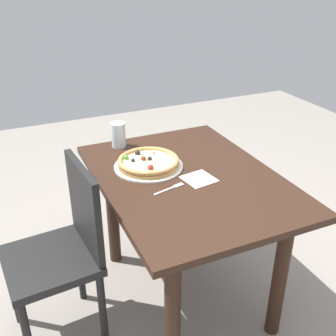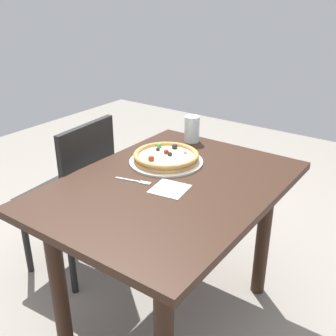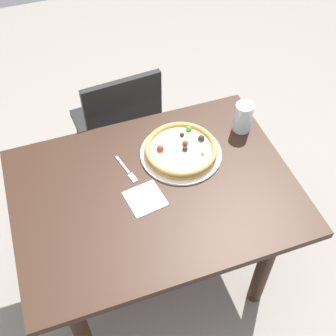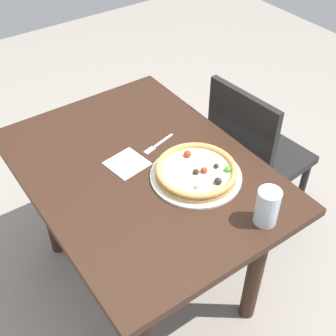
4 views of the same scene
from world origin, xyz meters
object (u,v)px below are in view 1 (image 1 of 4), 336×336
Objects in this scene: chair_near at (63,249)px; pizza at (148,162)px; drinking_glass at (118,135)px; napkin at (199,179)px; plate at (149,166)px; dining_table at (188,199)px; fork at (171,188)px.

pizza is (-0.16, 0.49, 0.27)m from chair_near.
drinking_glass is 0.99× the size of napkin.
drinking_glass is 0.58m from napkin.
chair_near is 2.88× the size of pizza.
drinking_glass is (-0.31, -0.06, 0.06)m from plate.
pizza is 0.28m from napkin.
chair_near is at bearing -90.50° from dining_table.
chair_near is 0.58m from pizza.
chair_near is (-0.01, -0.63, -0.11)m from dining_table.
plate is 0.03m from pizza.
chair_near is at bearing 156.97° from fork.
pizza reaches higher than fork.
dining_table is 8.12× the size of drinking_glass.
pizza is at bearing -129.52° from plate.
pizza reaches higher than napkin.
plate reaches higher than napkin.
pizza is 1.89× the size of fork.
pizza is at bearing -140.92° from napkin.
drinking_glass reaches higher than plate.
dining_table is 0.64m from chair_near.
dining_table is 0.55m from drinking_glass.
napkin is at bearing 34.10° from dining_table.
dining_table is at bearing -145.90° from napkin.
dining_table is at bearing 40.38° from plate.
chair_near is 6.43× the size of drinking_glass.
plate is 1.12× the size of pizza.
plate is at bearing -76.57° from chair_near.
drinking_glass is (-0.31, -0.05, 0.04)m from pizza.
plate is at bearing -140.95° from napkin.
chair_near is 0.71m from napkin.
pizza reaches higher than dining_table.
dining_table is at bearing 16.94° from fork.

